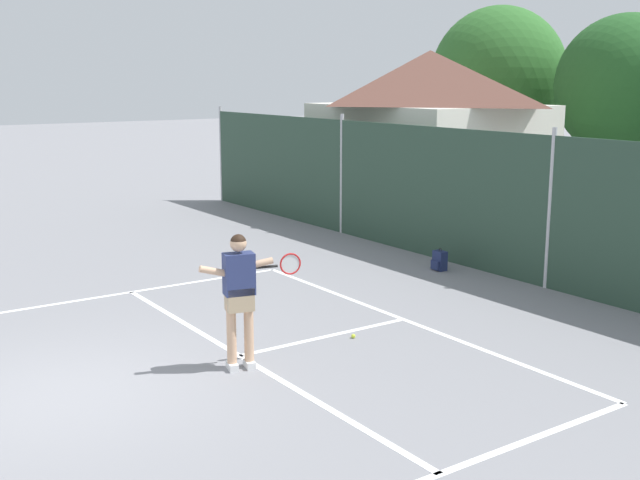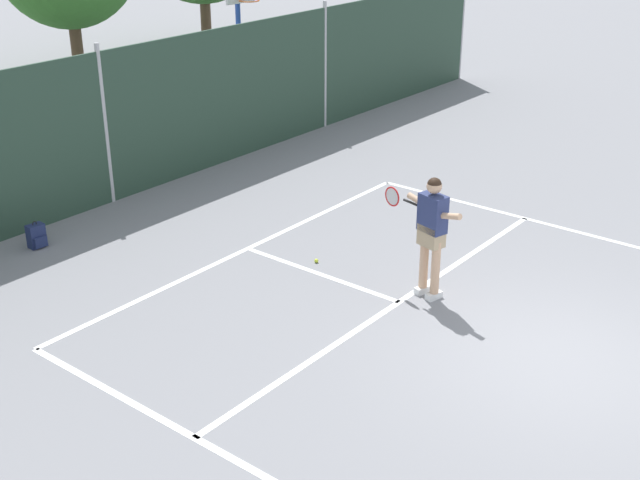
# 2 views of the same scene
# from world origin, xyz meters

# --- Properties ---
(ground_plane) EXTENTS (120.00, 120.00, 0.00)m
(ground_plane) POSITION_xyz_m (0.00, 0.00, 0.00)
(ground_plane) COLOR gray
(court_markings) EXTENTS (8.30, 11.10, 0.01)m
(court_markings) POSITION_xyz_m (0.00, 0.65, 0.00)
(court_markings) COLOR white
(court_markings) RESTS_ON ground
(chainlink_fence) EXTENTS (26.09, 0.09, 2.99)m
(chainlink_fence) POSITION_xyz_m (-0.00, 9.00, 1.42)
(chainlink_fence) COLOR #284233
(chainlink_fence) RESTS_ON ground
(clubhouse_building) EXTENTS (6.10, 5.00, 4.61)m
(clubhouse_building) POSITION_xyz_m (-7.23, 12.53, 2.38)
(clubhouse_building) COLOR silver
(clubhouse_building) RESTS_ON ground
(tennis_player) EXTENTS (0.34, 1.43, 1.85)m
(tennis_player) POSITION_xyz_m (0.44, 2.27, 1.11)
(tennis_player) COLOR silver
(tennis_player) RESTS_ON ground
(tennis_ball) EXTENTS (0.07, 0.07, 0.07)m
(tennis_ball) POSITION_xyz_m (0.29, 4.27, 0.03)
(tennis_ball) COLOR #CCE033
(tennis_ball) RESTS_ON ground
(backpack_navy) EXTENTS (0.29, 0.25, 0.46)m
(backpack_navy) POSITION_xyz_m (-2.14, 8.29, 0.19)
(backpack_navy) COLOR navy
(backpack_navy) RESTS_ON ground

